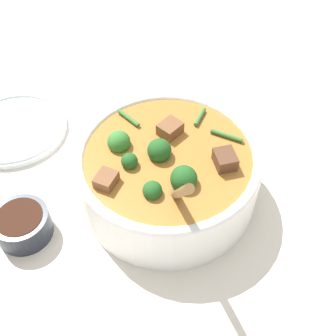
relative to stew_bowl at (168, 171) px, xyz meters
name	(u,v)px	position (x,y,z in m)	size (l,w,h in m)	color
ground_plane	(168,194)	(0.00, 0.00, -0.06)	(4.00, 4.00, 0.00)	silver
stew_bowl	(168,171)	(0.00, 0.00, 0.00)	(0.29, 0.32, 0.23)	white
condiment_bowl	(22,224)	(0.23, 0.07, -0.04)	(0.09, 0.09, 0.05)	#232833
empty_plate	(14,128)	(0.29, -0.17, -0.05)	(0.20, 0.20, 0.02)	white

